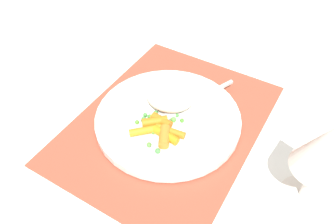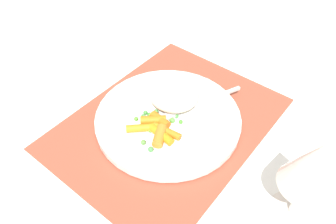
{
  "view_description": "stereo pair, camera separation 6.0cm",
  "coord_description": "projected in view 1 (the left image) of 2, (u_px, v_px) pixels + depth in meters",
  "views": [
    {
      "loc": [
        0.36,
        0.21,
        0.46
      ],
      "look_at": [
        0.0,
        0.0,
        0.03
      ],
      "focal_mm": 36.11,
      "sensor_mm": 36.0,
      "label": 1
    },
    {
      "loc": [
        0.33,
        0.26,
        0.46
      ],
      "look_at": [
        0.0,
        0.0,
        0.03
      ],
      "focal_mm": 36.11,
      "sensor_mm": 36.0,
      "label": 2
    }
  ],
  "objects": [
    {
      "name": "fork",
      "position": [
        186.0,
        105.0,
        0.62
      ],
      "size": [
        0.18,
        0.09,
        0.01
      ],
      "color": "silver",
      "rests_on": "plate"
    },
    {
      "name": "placemat",
      "position": [
        168.0,
        122.0,
        0.62
      ],
      "size": [
        0.4,
        0.31,
        0.01
      ],
      "primitive_type": "cube",
      "color": "#9E4733",
      "rests_on": "ground_plane"
    },
    {
      "name": "plate",
      "position": [
        168.0,
        119.0,
        0.61
      ],
      "size": [
        0.26,
        0.26,
        0.01
      ],
      "primitive_type": "cylinder",
      "color": "white",
      "rests_on": "placemat"
    },
    {
      "name": "wine_glass",
      "position": [
        325.0,
        150.0,
        0.44
      ],
      "size": [
        0.08,
        0.08,
        0.16
      ],
      "color": "silver",
      "rests_on": "ground_plane"
    },
    {
      "name": "ground_plane",
      "position": [
        168.0,
        124.0,
        0.62
      ],
      "size": [
        2.4,
        2.4,
        0.0
      ],
      "primitive_type": "plane",
      "color": "white"
    },
    {
      "name": "rice_mound",
      "position": [
        171.0,
        94.0,
        0.62
      ],
      "size": [
        0.09,
        0.09,
        0.04
      ],
      "primitive_type": "ellipsoid",
      "color": "beige",
      "rests_on": "plate"
    },
    {
      "name": "pea_scatter",
      "position": [
        157.0,
        125.0,
        0.59
      ],
      "size": [
        0.09,
        0.07,
        0.01
      ],
      "color": "green",
      "rests_on": "plate"
    },
    {
      "name": "carrot_portion",
      "position": [
        160.0,
        129.0,
        0.57
      ],
      "size": [
        0.07,
        0.09,
        0.02
      ],
      "color": "orange",
      "rests_on": "plate"
    }
  ]
}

